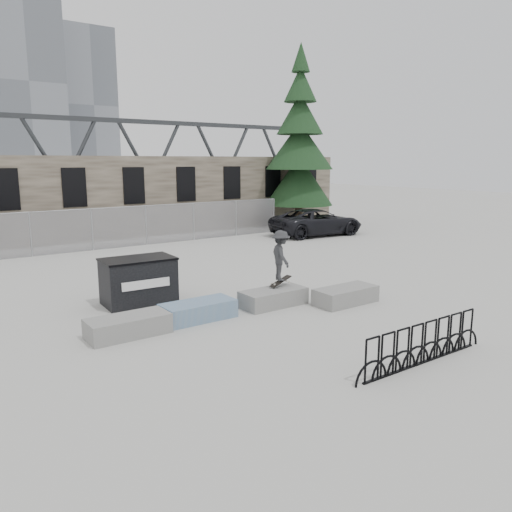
# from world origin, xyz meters

# --- Properties ---
(ground) EXTENTS (120.00, 120.00, 0.00)m
(ground) POSITION_xyz_m (0.00, 0.00, 0.00)
(ground) COLOR #A9A9A4
(ground) RESTS_ON ground
(stone_wall) EXTENTS (36.00, 2.58, 4.50)m
(stone_wall) POSITION_xyz_m (0.00, 16.24, 2.26)
(stone_wall) COLOR brown
(stone_wall) RESTS_ON ground
(chainlink_fence) EXTENTS (22.06, 0.06, 2.02)m
(chainlink_fence) POSITION_xyz_m (-0.00, 12.50, 1.04)
(chainlink_fence) COLOR gray
(chainlink_fence) RESTS_ON ground
(planter_far_left) EXTENTS (2.00, 0.90, 0.49)m
(planter_far_left) POSITION_xyz_m (-3.13, 0.05, 0.27)
(planter_far_left) COLOR gray
(planter_far_left) RESTS_ON ground
(planter_center_left) EXTENTS (2.00, 0.90, 0.49)m
(planter_center_left) POSITION_xyz_m (-1.11, 0.16, 0.27)
(planter_center_left) COLOR teal
(planter_center_left) RESTS_ON ground
(planter_center_right) EXTENTS (2.00, 0.90, 0.49)m
(planter_center_right) POSITION_xyz_m (1.35, 0.02, 0.27)
(planter_center_right) COLOR gray
(planter_center_right) RESTS_ON ground
(planter_offset) EXTENTS (2.00, 0.90, 0.49)m
(planter_offset) POSITION_xyz_m (3.27, -1.06, 0.27)
(planter_offset) COLOR gray
(planter_offset) RESTS_ON ground
(dumpster) EXTENTS (2.17, 1.39, 1.39)m
(dumpster) POSITION_xyz_m (-1.78, 2.60, 0.70)
(dumpster) COLOR black
(dumpster) RESTS_ON ground
(bike_rack) EXTENTS (4.04, 0.11, 0.90)m
(bike_rack) POSITION_xyz_m (1.29, -5.25, 0.44)
(bike_rack) COLOR black
(bike_rack) RESTS_ON ground
(spruce_tree) EXTENTS (4.41, 4.41, 11.50)m
(spruce_tree) POSITION_xyz_m (13.98, 13.71, 4.92)
(spruce_tree) COLOR #38281E
(spruce_tree) RESTS_ON ground
(truss_bridge) EXTENTS (70.00, 3.00, 9.80)m
(truss_bridge) POSITION_xyz_m (10.00, 55.00, 4.13)
(truss_bridge) COLOR #2D3033
(truss_bridge) RESTS_ON ground
(suv) EXTENTS (5.74, 3.09, 1.53)m
(suv) POSITION_xyz_m (12.14, 9.92, 0.76)
(suv) COLOR black
(suv) RESTS_ON ground
(skateboarder) EXTENTS (0.83, 1.11, 1.67)m
(skateboarder) POSITION_xyz_m (1.75, 0.19, 1.44)
(skateboarder) COLOR #2D2E30
(skateboarder) RESTS_ON ground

